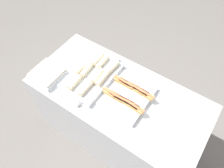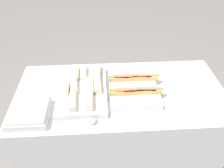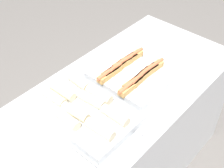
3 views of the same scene
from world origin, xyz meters
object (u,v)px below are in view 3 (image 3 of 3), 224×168
at_px(serving_spoon_near, 136,136).
at_px(serving_spoon_far, 55,83).
at_px(tray_wraps, 84,110).
at_px(tray_hotdogs, 130,75).

height_order(serving_spoon_near, serving_spoon_far, same).
distance_m(serving_spoon_near, serving_spoon_far, 0.61).
xyz_separation_m(tray_wraps, serving_spoon_far, (0.06, 0.30, -0.02)).
relative_size(tray_wraps, serving_spoon_far, 2.38).
relative_size(tray_hotdogs, serving_spoon_near, 1.93).
bearing_deg(serving_spoon_far, tray_wraps, -101.31).
distance_m(tray_hotdogs, tray_wraps, 0.39).
height_order(tray_wraps, serving_spoon_near, tray_wraps).
bearing_deg(serving_spoon_far, tray_hotdogs, -42.60).
bearing_deg(serving_spoon_far, serving_spoon_near, -90.09).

